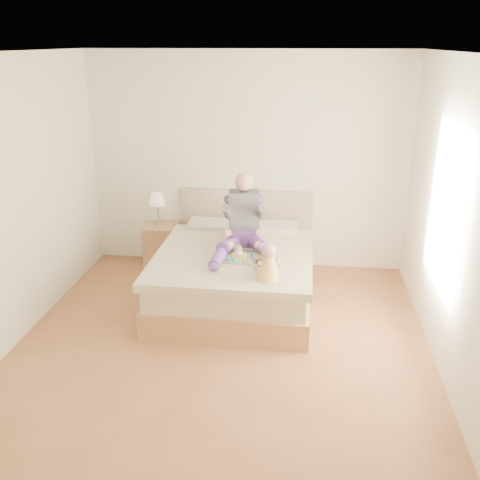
# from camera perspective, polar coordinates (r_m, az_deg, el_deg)

# --- Properties ---
(room) EXTENTS (4.02, 4.22, 2.71)m
(room) POSITION_cam_1_polar(r_m,az_deg,el_deg) (4.71, -1.14, 4.75)
(room) COLOR brown
(room) RESTS_ON ground
(bed) EXTENTS (1.70, 2.18, 1.00)m
(bed) POSITION_cam_1_polar(r_m,az_deg,el_deg) (6.13, -0.37, -3.25)
(bed) COLOR #9E704A
(bed) RESTS_ON ground
(nightstand) EXTENTS (0.49, 0.44, 0.55)m
(nightstand) POSITION_cam_1_polar(r_m,az_deg,el_deg) (7.07, -8.31, -0.54)
(nightstand) COLOR #9E704A
(nightstand) RESTS_ON ground
(lamp) EXTENTS (0.20, 0.20, 0.41)m
(lamp) POSITION_cam_1_polar(r_m,az_deg,el_deg) (6.93, -8.82, 4.13)
(lamp) COLOR #ACB0B3
(lamp) RESTS_ON nightstand
(adult) EXTENTS (0.71, 1.05, 0.84)m
(adult) POSITION_cam_1_polar(r_m,az_deg,el_deg) (5.91, 0.43, 1.45)
(adult) COLOR #5C3584
(adult) RESTS_ON bed
(tray) EXTENTS (0.49, 0.41, 0.13)m
(tray) POSITION_cam_1_polar(r_m,az_deg,el_deg) (5.67, 0.77, -1.77)
(tray) COLOR #ACB0B3
(tray) RESTS_ON bed
(baby) EXTENTS (0.28, 0.32, 0.36)m
(baby) POSITION_cam_1_polar(r_m,az_deg,el_deg) (5.17, 2.98, -2.64)
(baby) COLOR gold
(baby) RESTS_ON bed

